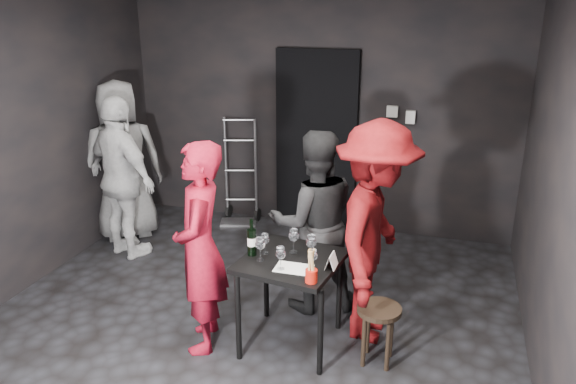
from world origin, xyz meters
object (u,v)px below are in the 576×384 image
(bystander_cream, at_px, (121,167))
(hand_truck, at_px, (240,204))
(man_maroon, at_px, (376,212))
(server_red, at_px, (200,237))
(wine_bottle, at_px, (252,241))
(woman_black, at_px, (314,215))
(bystander_grey, at_px, (121,145))
(tasting_table, at_px, (291,270))
(stool, at_px, (379,319))
(breadstick_cup, at_px, (311,267))

(bystander_cream, bearing_deg, hand_truck, -100.11)
(man_maroon, height_order, bystander_cream, man_maroon)
(server_red, height_order, wine_bottle, server_red)
(woman_black, height_order, wine_bottle, woman_black)
(bystander_cream, distance_m, wine_bottle, 2.13)
(bystander_cream, xyz_separation_m, bystander_grey, (-0.27, 0.43, 0.10))
(hand_truck, xyz_separation_m, man_maroon, (1.93, -1.94, 0.84))
(wine_bottle, bearing_deg, woman_black, 62.81)
(server_red, bearing_deg, hand_truck, 176.28)
(woman_black, relative_size, wine_bottle, 5.92)
(bystander_cream, bearing_deg, tasting_table, 177.13)
(stool, distance_m, bystander_grey, 3.55)
(wine_bottle, bearing_deg, breadstick_cup, -27.35)
(wine_bottle, distance_m, breadstick_cup, 0.62)
(tasting_table, relative_size, server_red, 0.40)
(bystander_grey, bearing_deg, breadstick_cup, 106.50)
(tasting_table, height_order, server_red, server_red)
(stool, xyz_separation_m, woman_black, (-0.68, 0.66, 0.51))
(tasting_table, xyz_separation_m, bystander_cream, (-2.15, 1.05, 0.34))
(tasting_table, distance_m, bystander_cream, 2.41)
(bystander_grey, relative_size, breadstick_cup, 8.14)
(tasting_table, distance_m, woman_black, 0.66)
(hand_truck, distance_m, woman_black, 2.24)
(tasting_table, height_order, man_maroon, man_maroon)
(bystander_cream, distance_m, bystander_grey, 0.52)
(man_maroon, distance_m, breadstick_cup, 0.76)
(man_maroon, height_order, bystander_grey, bystander_grey)
(man_maroon, relative_size, wine_bottle, 7.26)
(hand_truck, bearing_deg, stool, -65.76)
(tasting_table, height_order, breadstick_cup, breadstick_cup)
(bystander_cream, bearing_deg, wine_bottle, 172.89)
(hand_truck, bearing_deg, wine_bottle, -82.96)
(stool, bearing_deg, server_red, -173.24)
(stool, relative_size, bystander_grey, 0.22)
(hand_truck, height_order, man_maroon, man_maroon)
(wine_bottle, height_order, breadstick_cup, wine_bottle)
(bystander_cream, height_order, breadstick_cup, bystander_cream)
(wine_bottle, relative_size, breadstick_cup, 1.10)
(hand_truck, relative_size, bystander_cream, 0.65)
(stool, distance_m, wine_bottle, 1.12)
(man_maroon, xyz_separation_m, bystander_grey, (-3.01, 1.15, 0.02))
(stool, relative_size, bystander_cream, 0.24)
(woman_black, relative_size, bystander_cream, 0.89)
(stool, relative_size, man_maroon, 0.22)
(stool, bearing_deg, hand_truck, 131.40)
(bystander_cream, xyz_separation_m, wine_bottle, (1.84, -1.07, -0.13))
(woman_black, height_order, bystander_cream, bystander_cream)
(hand_truck, height_order, bystander_cream, bystander_cream)
(wine_bottle, bearing_deg, bystander_cream, 149.79)
(tasting_table, xyz_separation_m, woman_black, (0.02, 0.62, 0.23))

